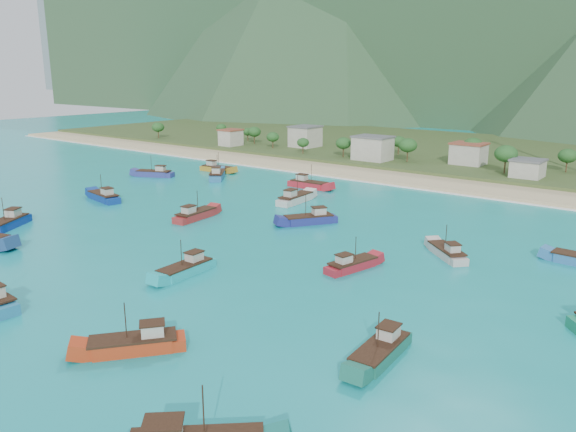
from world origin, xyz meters
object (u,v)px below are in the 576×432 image
Objects in this scene: boat_9 at (308,185)px; boat_15 at (8,224)px; boat_11 at (295,199)px; boat_22 at (381,352)px; boat_12 at (352,266)px; boat_21 at (217,169)px; boat_27 at (104,197)px; boat_2 at (217,175)px; boat_24 at (447,253)px; boat_16 at (310,220)px; boat_14 at (195,216)px; boat_23 at (155,174)px; boat_17 at (186,270)px; boat_5 at (135,345)px.

boat_9 reaches higher than boat_15.
boat_22 is (50.71, -51.48, -0.12)m from boat_11.
boat_12 is 90.98m from boat_21.
boat_9 is 35.90m from boat_21.
boat_22 is at bearing -97.04° from boat_27.
boat_2 is 61.25m from boat_15.
boat_27 is (-5.89, 25.11, -0.00)m from boat_15.
boat_24 is (42.85, -15.67, -0.17)m from boat_11.
boat_27 is (-86.75, 25.58, 0.11)m from boat_22.
boat_11 is 46.85m from boat_21.
boat_21 reaches higher than boat_16.
boat_14 is 0.98× the size of boat_21.
boat_14 is 55.68m from boat_21.
boat_11 is 1.04× the size of boat_21.
boat_22 is at bearing -49.91° from boat_11.
boat_21 is 0.98× the size of boat_23.
boat_15 reaches higher than boat_21.
boat_9 reaches higher than boat_14.
boat_12 is 41.26m from boat_14.
boat_21 is (-43.34, 17.81, -0.05)m from boat_11.
boat_2 reaches higher than boat_11.
boat_22 is at bearing 167.54° from boat_16.
boat_2 is 28.19m from boat_9.
boat_9 reaches higher than boat_16.
boat_17 is at bearing -124.35° from boat_12.
boat_9 is at bearing -139.68° from boat_15.
boat_22 is 0.89× the size of boat_27.
boat_11 is 49.66m from boat_17.
boat_16 is at bearing 125.79° from boat_24.
boat_12 is 17.04m from boat_24.
boat_11 reaches higher than boat_23.
boat_5 is 105.17m from boat_23.
boat_11 is 1.06× the size of boat_14.
boat_23 is (-67.14, 48.13, 0.09)m from boat_17.
boat_16 is 66.13m from boat_23.
boat_2 is 82.19m from boat_24.
boat_15 reaches higher than boat_22.
boat_15 is at bearing 23.62° from boat_5.
boat_23 is (-102.04, 52.53, 0.09)m from boat_22.
boat_22 is at bearing 169.57° from boat_17.
boat_9 is 1.09× the size of boat_22.
boat_21 is at bearing 18.86° from boat_27.
boat_27 is at bearing 5.30° from boat_21.
boat_15 is at bearing -125.06° from boat_11.
boat_16 is (43.49, 38.23, -0.04)m from boat_15.
boat_21 is 1.07× the size of boat_22.
boat_9 reaches higher than boat_27.
boat_9 is 1.24× the size of boat_24.
boat_23 is at bearing -29.66° from boat_21.
boat_22 reaches higher than boat_17.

